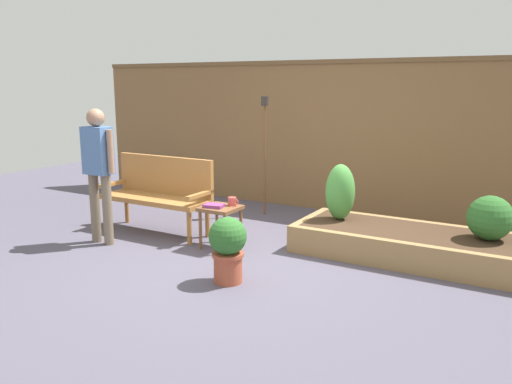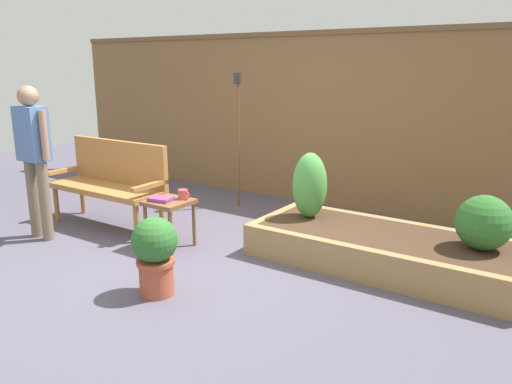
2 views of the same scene
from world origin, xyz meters
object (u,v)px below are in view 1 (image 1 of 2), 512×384
object	(u,v)px
person_by_bench	(98,164)
side_table	(221,214)
garden_bench	(160,189)
book_on_table	(214,206)
shrub_near_bench	(340,192)
potted_boxwood	(228,246)
cup_on_table	(232,201)
shrub_far_corner	(490,218)
tiki_torch	(265,134)

from	to	relation	value
person_by_bench	side_table	bearing A→B (deg)	22.96
garden_bench	book_on_table	distance (m)	1.03
side_table	shrub_near_bench	bearing A→B (deg)	35.54
person_by_bench	potted_boxwood	bearing A→B (deg)	-8.52
cup_on_table	shrub_far_corner	size ratio (longest dim) A/B	0.30
book_on_table	potted_boxwood	bearing A→B (deg)	-59.25
side_table	person_by_bench	xyz separation A→B (m)	(-1.30, -0.55, 0.54)
book_on_table	potted_boxwood	size ratio (longest dim) A/B	0.34
cup_on_table	tiki_torch	bearing A→B (deg)	105.55
garden_bench	side_table	xyz separation A→B (m)	(1.04, -0.19, -0.15)
side_table	shrub_near_bench	distance (m)	1.38
potted_boxwood	shrub_near_bench	xyz separation A→B (m)	(0.46, 1.63, 0.27)
cup_on_table	potted_boxwood	xyz separation A→B (m)	(0.56, -0.95, -0.17)
shrub_far_corner	person_by_bench	bearing A→B (deg)	-161.41
book_on_table	shrub_near_bench	bearing A→B (deg)	25.63
garden_bench	shrub_far_corner	bearing A→B (deg)	9.22
cup_on_table	shrub_near_bench	world-z (taller)	shrub_near_bench
garden_bench	potted_boxwood	size ratio (longest dim) A/B	2.29
side_table	shrub_near_bench	size ratio (longest dim) A/B	0.75
shrub_far_corner	cup_on_table	bearing A→B (deg)	-165.31
cup_on_table	side_table	bearing A→B (deg)	-128.31
shrub_near_bench	tiki_torch	size ratio (longest dim) A/B	0.39
side_table	book_on_table	world-z (taller)	book_on_table
side_table	potted_boxwood	world-z (taller)	potted_boxwood
garden_bench	potted_boxwood	world-z (taller)	garden_bench
book_on_table	person_by_bench	distance (m)	1.41
shrub_near_bench	tiki_torch	world-z (taller)	tiki_torch
shrub_far_corner	shrub_near_bench	bearing A→B (deg)	180.00
book_on_table	person_by_bench	bearing A→B (deg)	-169.81
potted_boxwood	shrub_far_corner	distance (m)	2.63
garden_bench	shrub_near_bench	distance (m)	2.23
garden_bench	shrub_far_corner	world-z (taller)	garden_bench
cup_on_table	potted_boxwood	world-z (taller)	potted_boxwood
cup_on_table	shrub_far_corner	world-z (taller)	shrub_far_corner
garden_bench	potted_boxwood	xyz separation A→B (m)	(1.68, -1.03, -0.19)
book_on_table	shrub_far_corner	world-z (taller)	shrub_far_corner
potted_boxwood	tiki_torch	xyz separation A→B (m)	(-0.97, 2.43, 0.79)
garden_bench	person_by_bench	size ratio (longest dim) A/B	0.92
side_table	shrub_far_corner	world-z (taller)	shrub_far_corner
book_on_table	shrub_near_bench	xyz separation A→B (m)	(1.16, 0.86, 0.12)
cup_on_table	shrub_near_bench	bearing A→B (deg)	33.72
side_table	potted_boxwood	xyz separation A→B (m)	(0.65, -0.84, -0.04)
cup_on_table	shrub_far_corner	xyz separation A→B (m)	(2.61, 0.68, -0.00)
garden_bench	book_on_table	size ratio (longest dim) A/B	6.72
garden_bench	person_by_bench	xyz separation A→B (m)	(-0.26, -0.74, 0.39)
side_table	shrub_near_bench	world-z (taller)	shrub_near_bench
garden_bench	book_on_table	bearing A→B (deg)	-14.24
garden_bench	shrub_far_corner	xyz separation A→B (m)	(3.73, 0.61, -0.02)
garden_bench	person_by_bench	bearing A→B (deg)	-109.23
potted_boxwood	shrub_far_corner	bearing A→B (deg)	38.56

